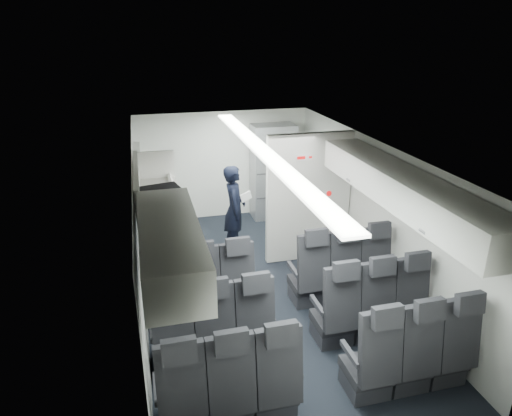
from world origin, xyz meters
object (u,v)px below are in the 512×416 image
boarding_door (142,203)px  seat_row_mid (295,322)px  seat_row_rear (324,374)px  carry_on_bag (161,198)px  seat_row_front (273,283)px  galley_unit (273,172)px  flight_attendant (235,209)px

boarding_door → seat_row_mid: bearing=-61.2°
seat_row_rear → carry_on_bag: 2.61m
seat_row_front → boarding_door: (-1.64, 2.09, 0.55)m
seat_row_mid → seat_row_front: bearing=90.0°
seat_row_front → seat_row_mid: (0.00, -0.90, 0.00)m
seat_row_front → seat_row_rear: 1.80m
seat_row_front → galley_unit: galley_unit is taller
seat_row_front → galley_unit: 3.43m
boarding_door → carry_on_bag: 2.36m
seat_row_rear → boarding_door: bearing=112.9°
seat_row_rear → galley_unit: galley_unit is taller
seat_row_rear → flight_attendant: flight_attendant is taller
seat_row_front → boarding_door: 2.71m
galley_unit → carry_on_bag: size_ratio=4.32×
boarding_door → flight_attendant: boarding_door is taller
seat_row_front → boarding_door: bearing=128.2°
seat_row_rear → flight_attendant: bearing=92.0°
seat_row_rear → carry_on_bag: size_ratio=7.58×
seat_row_mid → carry_on_bag: carry_on_bag is taller
boarding_door → seat_row_front: bearing=-51.8°
galley_unit → boarding_door: galley_unit is taller
seat_row_front → boarding_door: boarding_door is taller
seat_row_front → flight_attendant: bearing=93.9°
flight_attendant → carry_on_bag: size_ratio=3.50×
seat_row_mid → seat_row_rear: bearing=-90.0°
seat_row_front → galley_unit: size_ratio=1.75×
seat_row_front → flight_attendant: flight_attendant is taller
seat_row_mid → flight_attendant: (-0.13, 2.80, 0.37)m
seat_row_front → carry_on_bag: (-1.41, -0.11, 1.40)m
galley_unit → carry_on_bag: carry_on_bag is taller
seat_row_mid → flight_attendant: 2.83m
seat_row_front → carry_on_bag: bearing=-175.7°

